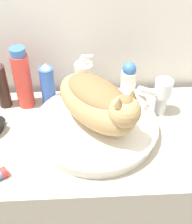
{
  "coord_description": "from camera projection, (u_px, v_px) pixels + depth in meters",
  "views": [
    {
      "loc": [
        -0.02,
        -0.51,
        1.65
      ],
      "look_at": [
        0.02,
        0.25,
        0.98
      ],
      "focal_mm": 50.0,
      "sensor_mm": 36.0,
      "label": 1
    }
  ],
  "objects": [
    {
      "name": "cat",
      "position": [
        98.0,
        102.0,
        0.99
      ],
      "size": [
        0.33,
        0.38,
        0.19
      ],
      "rotation": [
        0.0,
        0.0,
        5.38
      ],
      "color": "tan",
      "rests_on": "sink_basin"
    },
    {
      "name": "wall_back",
      "position": [
        85.0,
        9.0,
        1.11
      ],
      "size": [
        8.0,
        0.05,
        2.4
      ],
      "color": "silver",
      "rests_on": "ground_plane"
    },
    {
      "name": "lotion_bottle_white",
      "position": [
        128.0,
        83.0,
        1.17
      ],
      "size": [
        0.06,
        0.06,
        0.17
      ],
      "color": "white",
      "rests_on": "vanity_counter"
    },
    {
      "name": "spray_bottle_trigger",
      "position": [
        48.0,
        86.0,
        1.16
      ],
      "size": [
        0.05,
        0.05,
        0.18
      ],
      "color": "#335BB7",
      "rests_on": "vanity_counter"
    },
    {
      "name": "soap_pump_bottle",
      "position": [
        84.0,
        84.0,
        1.16
      ],
      "size": [
        0.07,
        0.07,
        0.21
      ],
      "color": "silver",
      "rests_on": "vanity_counter"
    },
    {
      "name": "hairspray_can_black",
      "position": [
        2.0,
        86.0,
        1.15
      ],
      "size": [
        0.05,
        0.05,
        0.2
      ],
      "color": "#331E19",
      "rests_on": "vanity_counter"
    },
    {
      "name": "faucet",
      "position": [
        161.0,
        94.0,
        1.12
      ],
      "size": [
        0.14,
        0.08,
        0.15
      ],
      "rotation": [
        0.0,
        0.0,
        -2.77
      ],
      "color": "silver",
      "rests_on": "vanity_counter"
    },
    {
      "name": "shampoo_bottle_tall",
      "position": [
        23.0,
        79.0,
        1.13
      ],
      "size": [
        0.06,
        0.06,
        0.24
      ],
      "color": "#DB3D33",
      "rests_on": "vanity_counter"
    },
    {
      "name": "vanity_counter",
      "position": [
        91.0,
        205.0,
        1.37
      ],
      "size": [
        1.02,
        0.51,
        0.88
      ],
      "color": "#B2A893",
      "rests_on": "ground_plane"
    },
    {
      "name": "sink_basin",
      "position": [
        96.0,
        126.0,
        1.08
      ],
      "size": [
        0.43,
        0.43,
        0.05
      ],
      "color": "white",
      "rests_on": "vanity_counter"
    }
  ]
}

